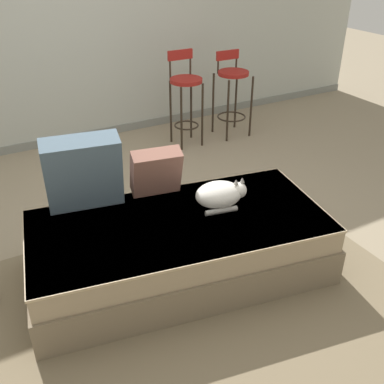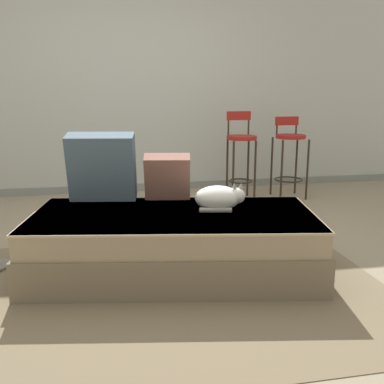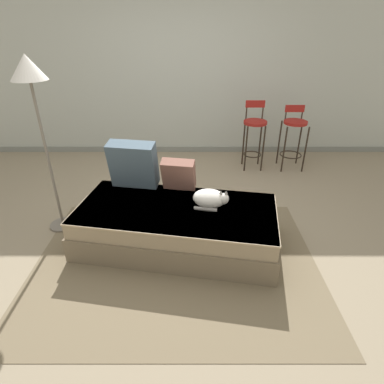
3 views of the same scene
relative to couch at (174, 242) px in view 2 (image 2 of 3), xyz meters
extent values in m
plane|color=gray|center=(0.00, 0.40, -0.22)|extent=(16.00, 16.00, 0.00)
cube|color=#B7BCB2|center=(0.00, 2.65, 1.08)|extent=(8.00, 0.10, 2.60)
cube|color=gray|center=(0.00, 2.60, -0.17)|extent=(8.00, 0.02, 0.09)
cube|color=#75664C|center=(0.00, -0.30, -0.21)|extent=(2.65, 2.04, 0.01)
cube|color=#766750|center=(0.00, 0.00, -0.09)|extent=(2.08, 1.25, 0.26)
cube|color=#9E896B|center=(0.00, 0.00, 0.12)|extent=(2.04, 1.21, 0.17)
cube|color=tan|center=(0.00, 0.00, 0.20)|extent=(2.05, 1.22, 0.02)
cube|color=#4C6070|center=(-0.47, 0.45, 0.47)|extent=(0.53, 0.34, 0.52)
cube|color=#936051|center=(0.01, 0.37, 0.39)|extent=(0.37, 0.27, 0.36)
ellipsoid|color=white|center=(0.32, 0.04, 0.29)|extent=(0.36, 0.30, 0.17)
sphere|color=white|center=(0.45, -0.01, 0.31)|extent=(0.11, 0.11, 0.11)
cone|color=gray|center=(0.43, -0.01, 0.39)|extent=(0.03, 0.03, 0.04)
cone|color=gray|center=(0.48, -0.01, 0.39)|extent=(0.03, 0.03, 0.04)
cylinder|color=gray|center=(0.28, -0.07, 0.23)|extent=(0.22, 0.08, 0.04)
cylinder|color=#2D2319|center=(0.95, 1.80, 0.13)|extent=(0.02, 0.02, 0.69)
cylinder|color=#2D2319|center=(1.20, 1.80, 0.13)|extent=(0.02, 0.02, 0.69)
cylinder|color=#2D2319|center=(0.95, 2.05, 0.13)|extent=(0.02, 0.02, 0.69)
cylinder|color=#2D2319|center=(1.20, 2.05, 0.13)|extent=(0.02, 0.02, 0.69)
torus|color=#2D2319|center=(1.08, 1.93, 0.00)|extent=(0.27, 0.27, 0.02)
cylinder|color=maroon|center=(1.08, 1.93, 0.50)|extent=(0.34, 0.34, 0.04)
cylinder|color=#2D2319|center=(0.96, 2.06, 0.60)|extent=(0.02, 0.02, 0.26)
cylinder|color=#2D2319|center=(1.20, 2.06, 0.60)|extent=(0.02, 0.02, 0.26)
cube|color=maroon|center=(1.08, 2.06, 0.73)|extent=(0.28, 0.03, 0.10)
cylinder|color=#2D2319|center=(1.51, 1.77, 0.13)|extent=(0.02, 0.02, 0.69)
cylinder|color=#2D2319|center=(1.82, 1.77, 0.13)|extent=(0.02, 0.02, 0.69)
cylinder|color=#2D2319|center=(1.51, 2.08, 0.13)|extent=(0.02, 0.02, 0.69)
cylinder|color=#2D2319|center=(1.82, 2.08, 0.13)|extent=(0.02, 0.02, 0.69)
torus|color=#2D2319|center=(1.66, 1.93, -0.01)|extent=(0.33, 0.33, 0.02)
cylinder|color=maroon|center=(1.66, 1.93, 0.50)|extent=(0.34, 0.34, 0.04)
cylinder|color=#2D2319|center=(1.54, 2.06, 0.57)|extent=(0.02, 0.02, 0.19)
cylinder|color=#2D2319|center=(1.78, 2.06, 0.57)|extent=(0.02, 0.02, 0.19)
cube|color=maroon|center=(1.66, 2.06, 0.66)|extent=(0.28, 0.03, 0.10)
camera|label=1|loc=(-1.09, -2.17, 1.82)|focal=42.00mm
camera|label=2|loc=(-0.44, -2.92, 1.05)|focal=42.00mm
camera|label=3|loc=(0.15, -2.66, 1.83)|focal=30.00mm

